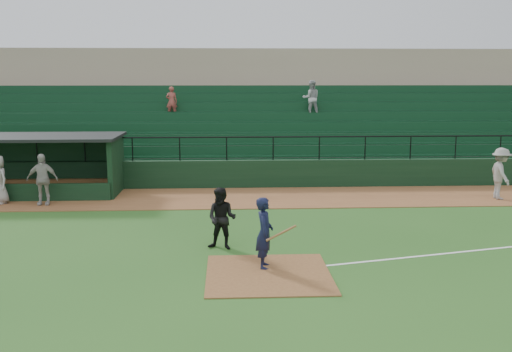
{
  "coord_description": "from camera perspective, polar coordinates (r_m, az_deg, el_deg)",
  "views": [
    {
      "loc": [
        -0.97,
        -14.3,
        4.72
      ],
      "look_at": [
        0.0,
        5.0,
        1.4
      ],
      "focal_mm": 40.39,
      "sensor_mm": 36.0,
      "label": 1
    }
  ],
  "objects": [
    {
      "name": "ground",
      "position": [
        15.09,
        0.96,
        -8.48
      ],
      "size": [
        90.0,
        90.0,
        0.0
      ],
      "primitive_type": "plane",
      "color": "#26541B",
      "rests_on": "ground"
    },
    {
      "name": "warning_track",
      "position": [
        22.81,
        -0.38,
        -2.16
      ],
      "size": [
        40.0,
        4.0,
        0.03
      ],
      "primitive_type": "cube",
      "color": "brown",
      "rests_on": "ground"
    },
    {
      "name": "home_plate_dirt",
      "position": [
        14.14,
        1.23,
        -9.69
      ],
      "size": [
        3.0,
        3.0,
        0.03
      ],
      "primitive_type": "cube",
      "color": "brown",
      "rests_on": "ground"
    },
    {
      "name": "stadium_structure",
      "position": [
        30.87,
        -1.07,
        5.25
      ],
      "size": [
        38.0,
        13.08,
        6.4
      ],
      "color": "black",
      "rests_on": "ground"
    },
    {
      "name": "dugout",
      "position": [
        25.65,
        -22.87,
        1.39
      ],
      "size": [
        8.9,
        3.2,
        2.42
      ],
      "color": "black",
      "rests_on": "ground"
    },
    {
      "name": "batter_at_plate",
      "position": [
        14.36,
        0.85,
        -5.66
      ],
      "size": [
        1.04,
        0.71,
        1.81
      ],
      "color": "black",
      "rests_on": "ground"
    },
    {
      "name": "umpire",
      "position": [
        15.98,
        -3.4,
        -4.23
      ],
      "size": [
        1.0,
        0.88,
        1.73
      ],
      "primitive_type": "imported",
      "rotation": [
        0.0,
        0.0,
        -0.31
      ],
      "color": "black",
      "rests_on": "ground"
    },
    {
      "name": "runner",
      "position": [
        24.29,
        23.06,
        0.23
      ],
      "size": [
        0.81,
        1.33,
        2.01
      ],
      "primitive_type": "imported",
      "rotation": [
        0.0,
        0.0,
        1.52
      ],
      "color": "gray",
      "rests_on": "warning_track"
    },
    {
      "name": "dugout_player_a",
      "position": [
        22.75,
        -20.42,
        -0.31
      ],
      "size": [
        1.15,
        0.52,
        1.92
      ],
      "primitive_type": "imported",
      "rotation": [
        0.0,
        0.0,
        0.05
      ],
      "color": "#ACA7A1",
      "rests_on": "warning_track"
    }
  ]
}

